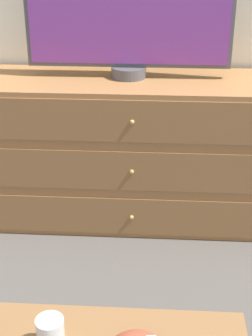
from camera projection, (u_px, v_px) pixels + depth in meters
ground_plane at (159, 191)px, 3.22m from camera, size 12.00×12.00×0.00m
dresser at (134, 151)px, 2.79m from camera, size 1.69×0.52×0.80m
drink_cup at (51, 336)px, 1.44m from camera, size 0.08×0.08×0.10m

